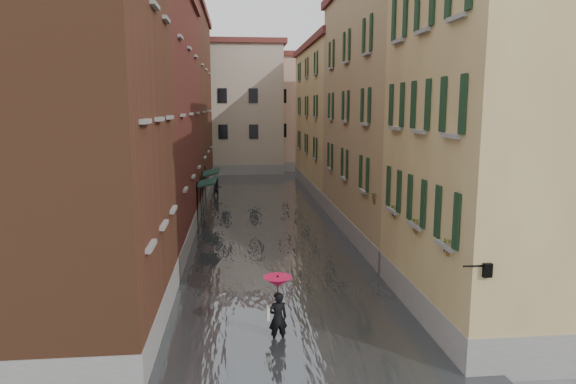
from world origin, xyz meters
TOP-DOWN VIEW (x-y plane):
  - ground at (0.00, 0.00)m, footprint 120.00×120.00m
  - floodwater at (0.00, 13.00)m, footprint 10.00×60.00m
  - building_left_near at (-7.00, -2.00)m, footprint 6.00×8.00m
  - building_left_mid at (-7.00, 9.00)m, footprint 6.00×14.00m
  - building_left_far at (-7.00, 24.00)m, footprint 6.00×16.00m
  - building_right_near at (7.00, -2.00)m, footprint 6.00×8.00m
  - building_right_mid at (7.00, 9.00)m, footprint 6.00×14.00m
  - building_right_far at (7.00, 24.00)m, footprint 6.00×16.00m
  - building_end_cream at (-3.00, 38.00)m, footprint 12.00×9.00m
  - building_end_pink at (6.00, 40.00)m, footprint 10.00×9.00m
  - awning_near at (-3.49, 12.58)m, footprint 1.09×2.78m
  - awning_far at (-3.49, 17.28)m, footprint 1.09×3.06m
  - wall_lantern at (4.33, -6.00)m, footprint 0.71×0.22m
  - window_planters at (4.12, -0.80)m, footprint 0.59×8.39m
  - pedestrian_main at (-0.57, -3.29)m, footprint 0.88×0.88m
  - pedestrian_far at (-3.23, 21.56)m, footprint 0.91×0.82m

SIDE VIEW (x-z plane):
  - ground at x=0.00m, z-range 0.00..0.00m
  - floodwater at x=0.00m, z-range 0.00..0.20m
  - pedestrian_far at x=-3.23m, z-range 0.00..1.53m
  - pedestrian_main at x=-0.57m, z-range 0.19..2.25m
  - awning_near at x=-3.49m, z-range 1.06..3.86m
  - awning_far at x=-3.49m, z-range 1.07..3.87m
  - wall_lantern at x=4.33m, z-range 2.83..3.18m
  - window_planters at x=4.12m, z-range 3.09..3.93m
  - building_right_near at x=7.00m, z-range 0.00..11.50m
  - building_right_far at x=7.00m, z-range 0.00..11.50m
  - building_end_pink at x=6.00m, z-range 0.00..12.00m
  - building_left_mid at x=-7.00m, z-range 0.00..12.50m
  - building_left_near at x=-7.00m, z-range 0.00..13.00m
  - building_right_mid at x=7.00m, z-range 0.00..13.00m
  - building_end_cream at x=-3.00m, z-range 0.00..13.00m
  - building_left_far at x=-7.00m, z-range 0.00..14.00m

